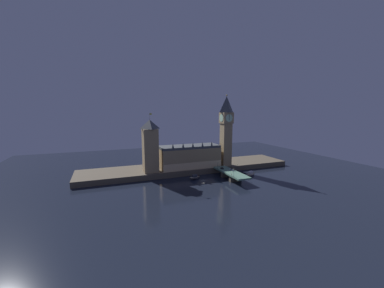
% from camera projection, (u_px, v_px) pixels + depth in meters
% --- Properties ---
extents(ground_plane, '(400.00, 400.00, 0.00)m').
position_uv_depth(ground_plane, '(203.00, 180.00, 212.62)').
color(ground_plane, black).
extents(embankment, '(220.00, 42.00, 5.24)m').
position_uv_depth(embankment, '(188.00, 168.00, 248.20)').
color(embankment, brown).
rests_on(embankment, ground_plane).
extents(parliament_hall, '(60.67, 23.59, 26.70)m').
position_uv_depth(parliament_hall, '(189.00, 156.00, 239.28)').
color(parliament_hall, '#9E845B').
rests_on(parliament_hall, embankment).
extents(clock_tower, '(11.82, 11.93, 73.40)m').
position_uv_depth(clock_tower, '(226.00, 128.00, 243.65)').
color(clock_tower, '#9E845B').
rests_on(clock_tower, embankment).
extents(victoria_tower, '(13.65, 13.65, 55.12)m').
position_uv_depth(victoria_tower, '(150.00, 146.00, 219.19)').
color(victoria_tower, '#9E845B').
rests_on(victoria_tower, embankment).
extents(bridge, '(13.10, 46.00, 6.86)m').
position_uv_depth(bridge, '(231.00, 174.00, 216.38)').
color(bridge, slate).
rests_on(bridge, ground_plane).
extents(car_northbound_lead, '(1.85, 4.06, 1.45)m').
position_uv_depth(car_northbound_lead, '(222.00, 168.00, 226.12)').
color(car_northbound_lead, black).
rests_on(car_northbound_lead, bridge).
extents(car_southbound_trail, '(1.88, 4.57, 1.43)m').
position_uv_depth(car_southbound_trail, '(232.00, 170.00, 220.70)').
color(car_southbound_trail, white).
rests_on(car_southbound_trail, bridge).
extents(pedestrian_near_rail, '(0.38, 0.38, 1.62)m').
position_uv_depth(pedestrian_near_rail, '(232.00, 174.00, 204.15)').
color(pedestrian_near_rail, black).
rests_on(pedestrian_near_rail, bridge).
extents(pedestrian_mid_walk, '(0.38, 0.38, 1.67)m').
position_uv_depth(pedestrian_mid_walk, '(235.00, 169.00, 221.06)').
color(pedestrian_mid_walk, black).
rests_on(pedestrian_mid_walk, bridge).
extents(street_lamp_near, '(1.34, 0.60, 7.19)m').
position_uv_depth(street_lamp_near, '(234.00, 172.00, 199.68)').
color(street_lamp_near, '#2D3333').
rests_on(street_lamp_near, bridge).
extents(street_lamp_mid, '(1.34, 0.60, 6.80)m').
position_uv_depth(street_lamp_mid, '(237.00, 167.00, 217.70)').
color(street_lamp_mid, '#2D3333').
rests_on(street_lamp_mid, bridge).
extents(street_lamp_far, '(1.34, 0.60, 7.08)m').
position_uv_depth(street_lamp_far, '(218.00, 164.00, 226.84)').
color(street_lamp_far, '#2D3333').
rests_on(street_lamp_far, bridge).
extents(boat_upstream, '(10.87, 7.19, 4.24)m').
position_uv_depth(boat_upstream, '(195.00, 178.00, 216.03)').
color(boat_upstream, '#28282D').
rests_on(boat_upstream, ground_plane).
extents(boat_downstream, '(11.39, 6.55, 4.45)m').
position_uv_depth(boat_downstream, '(251.00, 174.00, 227.69)').
color(boat_downstream, '#B2A893').
rests_on(boat_downstream, ground_plane).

